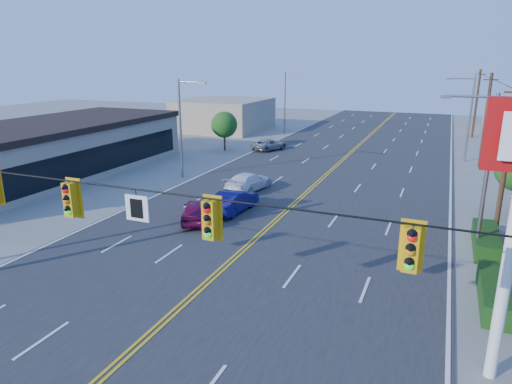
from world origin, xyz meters
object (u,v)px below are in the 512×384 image
at_px(car_silver, 269,145).
at_px(car_white, 248,182).
at_px(car_magenta, 197,211).
at_px(signal_span, 101,221).
at_px(car_blue, 234,202).

bearing_deg(car_silver, car_white, 128.47).
relative_size(car_magenta, car_white, 0.86).
xyz_separation_m(signal_span, car_blue, (-2.98, 15.35, -4.18)).
bearing_deg(car_magenta, signal_span, 84.81).
relative_size(car_blue, car_white, 0.92).
xyz_separation_m(car_magenta, car_blue, (1.31, 2.54, 0.02)).
distance_m(car_magenta, car_white, 7.39).
height_order(signal_span, car_white, signal_span).
bearing_deg(signal_span, car_magenta, 108.49).
bearing_deg(car_blue, car_silver, -70.62).
xyz_separation_m(signal_span, car_silver, (-8.39, 35.86, -4.29)).
bearing_deg(car_silver, car_blue, 127.93).
distance_m(car_magenta, car_silver, 23.41).
height_order(signal_span, car_silver, signal_span).
distance_m(car_blue, car_silver, 21.21).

